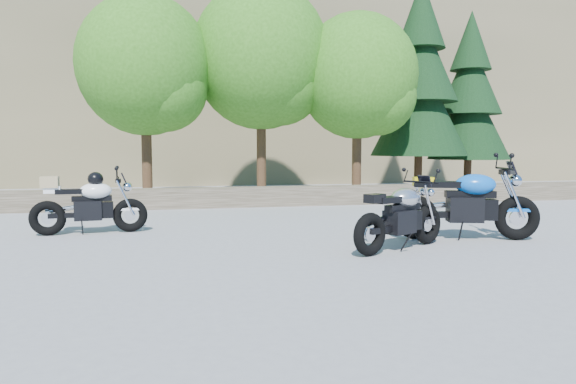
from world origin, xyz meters
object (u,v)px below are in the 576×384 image
at_px(white_bike, 89,204).
at_px(silver_bike, 401,217).
at_px(blue_bike, 467,205).
at_px(backpack, 420,221).

bearing_deg(white_bike, silver_bike, -32.53).
xyz_separation_m(blue_bike, backpack, (-0.35, 0.98, -0.41)).
height_order(white_bike, backpack, white_bike).
distance_m(white_bike, backpack, 5.93).
bearing_deg(backpack, blue_bike, -61.92).
relative_size(white_bike, backpack, 5.51).
xyz_separation_m(silver_bike, backpack, (1.08, 1.55, -0.31)).
distance_m(blue_bike, backpack, 1.12).
distance_m(silver_bike, white_bike, 5.37).
relative_size(white_bike, blue_bike, 0.85).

